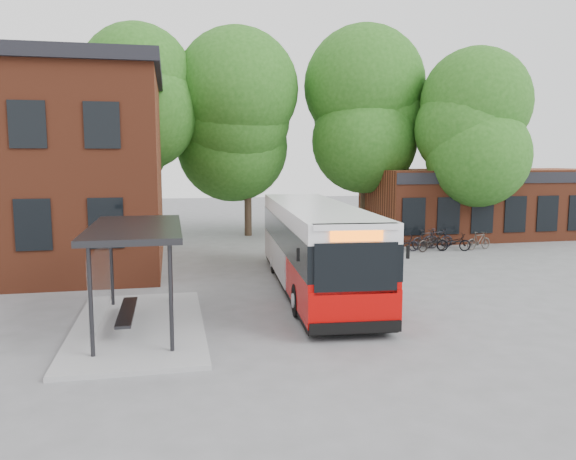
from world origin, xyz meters
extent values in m
plane|color=slate|center=(0.00, 0.00, 0.00)|extent=(100.00, 100.00, 0.00)
imported|color=black|center=(7.12, 10.49, 0.48)|extent=(1.90, 0.84, 0.97)
imported|color=black|center=(7.25, 9.89, 0.46)|extent=(1.61, 0.79, 0.93)
imported|color=black|center=(7.86, 9.62, 0.41)|extent=(1.63, 0.83, 0.82)
imported|color=black|center=(9.23, 9.96, 0.52)|extent=(1.79, 0.92, 1.04)
imported|color=black|center=(9.29, 9.30, 0.49)|extent=(1.96, 1.14, 0.97)
imported|color=black|center=(10.07, 10.28, 0.51)|extent=(1.73, 0.56, 1.02)
imported|color=black|center=(10.38, 9.15, 0.45)|extent=(1.80, 0.93, 0.90)
imported|color=#433F3A|center=(11.87, 9.33, 0.47)|extent=(1.61, 0.81, 0.93)
camera|label=1|loc=(-3.53, -16.52, 4.68)|focal=35.00mm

